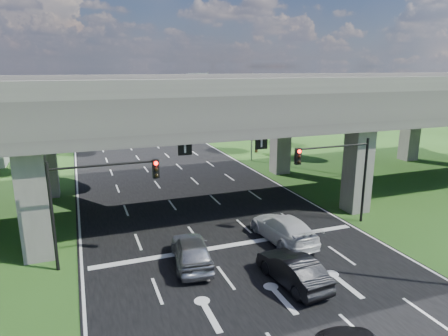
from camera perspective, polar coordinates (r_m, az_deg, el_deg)
ground at (r=22.16m, az=4.75°, el=-14.58°), size 160.00×160.00×0.00m
road at (r=30.66m, az=-3.24°, el=-6.09°), size 18.00×120.00×0.03m
overpass at (r=30.79m, az=-4.58°, el=9.11°), size 80.00×15.00×10.00m
signal_right at (r=27.67m, az=16.21°, el=0.14°), size 5.76×0.54×6.00m
signal_left at (r=22.40m, az=-18.06°, el=-3.29°), size 5.76×0.54×6.00m
streetlight_far at (r=45.69m, az=3.59°, el=8.20°), size 3.38×0.25×10.00m
streetlight_beyond at (r=60.59m, az=-2.66°, el=9.71°), size 3.38×0.25×10.00m
tree_left_near at (r=44.22m, az=-27.59°, el=5.06°), size 4.50×4.50×7.80m
tree_left_far at (r=59.91m, az=-24.97°, el=7.67°), size 4.80×4.80×8.32m
tree_right_near at (r=50.68m, az=4.78°, el=7.24°), size 4.20×4.20×7.28m
tree_right_mid at (r=59.18m, az=4.11°, el=7.95°), size 3.91×3.90×6.76m
tree_right_far at (r=65.07m, az=-2.10°, el=9.12°), size 4.50×4.50×7.80m
car_silver at (r=22.48m, az=-4.64°, el=-11.66°), size 2.63×5.13×1.67m
car_dark at (r=20.94m, az=9.80°, el=-14.10°), size 2.04×4.78×1.53m
car_white at (r=25.52m, az=8.46°, el=-8.54°), size 2.60×5.74×1.63m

